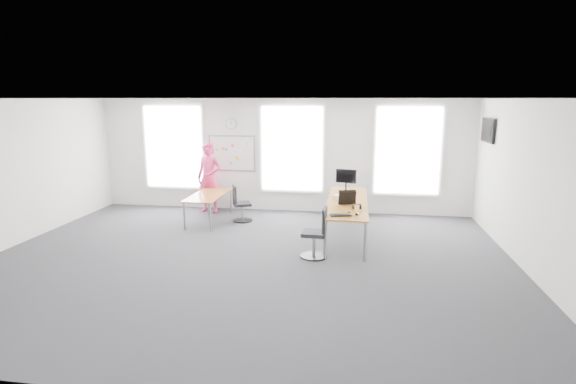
% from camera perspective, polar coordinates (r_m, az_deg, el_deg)
% --- Properties ---
extents(floor, '(10.00, 10.00, 0.00)m').
position_cam_1_polar(floor, '(8.62, -5.27, -8.67)').
color(floor, '#27272C').
rests_on(floor, ground).
extents(ceiling, '(10.00, 10.00, 0.00)m').
position_cam_1_polar(ceiling, '(8.08, -5.67, 11.70)').
color(ceiling, silver).
rests_on(ceiling, ground).
extents(wall_back, '(10.00, 0.00, 10.00)m').
position_cam_1_polar(wall_back, '(12.09, -0.89, 4.60)').
color(wall_back, white).
rests_on(wall_back, ground).
extents(wall_front, '(10.00, 0.00, 10.00)m').
position_cam_1_polar(wall_front, '(4.56, -17.74, -7.95)').
color(wall_front, white).
rests_on(wall_front, ground).
extents(wall_left, '(0.00, 10.00, 10.00)m').
position_cam_1_polar(wall_left, '(10.59, -32.74, 1.73)').
color(wall_left, white).
rests_on(wall_left, ground).
extents(wall_right, '(0.00, 10.00, 10.00)m').
position_cam_1_polar(wall_right, '(8.53, 29.19, 0.13)').
color(wall_right, white).
rests_on(wall_right, ground).
extents(window_left, '(1.60, 0.06, 2.20)m').
position_cam_1_polar(window_left, '(12.88, -14.26, 5.58)').
color(window_left, white).
rests_on(window_left, wall_back).
extents(window_mid, '(1.60, 0.06, 2.20)m').
position_cam_1_polar(window_mid, '(11.99, 0.51, 5.51)').
color(window_mid, white).
rests_on(window_mid, wall_back).
extents(window_right, '(1.60, 0.06, 2.20)m').
position_cam_1_polar(window_right, '(11.95, 14.96, 5.09)').
color(window_right, white).
rests_on(window_right, wall_back).
extents(desk_right, '(0.87, 3.26, 0.79)m').
position_cam_1_polar(desk_right, '(9.97, 7.51, -1.46)').
color(desk_right, '#B0812E').
rests_on(desk_right, ground).
extents(desk_left, '(0.75, 1.87, 0.68)m').
position_cam_1_polar(desk_left, '(11.35, -10.02, -0.53)').
color(desk_left, '#B0812E').
rests_on(desk_left, ground).
extents(chair_right, '(0.52, 0.52, 0.98)m').
position_cam_1_polar(chair_right, '(8.65, 3.69, -5.56)').
color(chair_right, black).
rests_on(chair_right, ground).
extents(chair_left, '(0.54, 0.54, 0.91)m').
position_cam_1_polar(chair_left, '(11.23, -6.10, -1.74)').
color(chair_left, black).
rests_on(chair_left, ground).
extents(person, '(0.75, 0.57, 1.87)m').
position_cam_1_polar(person, '(12.16, -9.98, 1.79)').
color(person, '#D62D69').
rests_on(person, ground).
extents(whiteboard, '(1.20, 0.03, 0.90)m').
position_cam_1_polar(whiteboard, '(12.35, -7.12, 4.90)').
color(whiteboard, white).
rests_on(whiteboard, wall_back).
extents(wall_clock, '(0.30, 0.04, 0.30)m').
position_cam_1_polar(wall_clock, '(12.28, -7.22, 8.61)').
color(wall_clock, gray).
rests_on(wall_clock, wall_back).
extents(tv, '(0.06, 0.90, 0.55)m').
position_cam_1_polar(tv, '(11.26, 24.08, 7.17)').
color(tv, black).
rests_on(tv, wall_right).
extents(keyboard, '(0.44, 0.27, 0.02)m').
position_cam_1_polar(keyboard, '(8.70, 6.69, -2.95)').
color(keyboard, black).
rests_on(keyboard, desk_right).
extents(mouse, '(0.08, 0.12, 0.04)m').
position_cam_1_polar(mouse, '(8.79, 8.72, -2.78)').
color(mouse, black).
rests_on(mouse, desk_right).
extents(lens_cap, '(0.06, 0.06, 0.01)m').
position_cam_1_polar(lens_cap, '(8.98, 7.75, -2.57)').
color(lens_cap, black).
rests_on(lens_cap, desk_right).
extents(headphones, '(0.19, 0.10, 0.11)m').
position_cam_1_polar(headphones, '(9.28, 8.68, -1.82)').
color(headphones, black).
rests_on(headphones, desk_right).
extents(laptop_sleeve, '(0.38, 0.28, 0.30)m').
position_cam_1_polar(laptop_sleeve, '(9.61, 7.54, -0.72)').
color(laptop_sleeve, black).
rests_on(laptop_sleeve, desk_right).
extents(paper_stack, '(0.39, 0.33, 0.11)m').
position_cam_1_polar(paper_stack, '(10.04, 6.80, -0.71)').
color(paper_stack, beige).
rests_on(paper_stack, desk_right).
extents(monitor, '(0.49, 0.20, 0.55)m').
position_cam_1_polar(monitor, '(10.88, 7.39, 1.72)').
color(monitor, black).
rests_on(monitor, desk_right).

